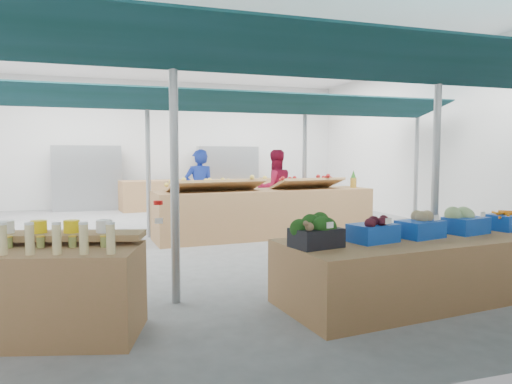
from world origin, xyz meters
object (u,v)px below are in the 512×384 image
(vendor_left, at_px, (199,190))
(bottle_shelf, at_px, (37,288))
(veg_counter, at_px, (432,267))
(fruit_counter, at_px, (265,213))
(vendor_right, at_px, (275,189))

(vendor_left, bearing_deg, bottle_shelf, 61.38)
(veg_counter, distance_m, fruit_counter, 4.57)
(bottle_shelf, distance_m, vendor_left, 6.11)
(fruit_counter, xyz_separation_m, vendor_left, (-1.20, 1.10, 0.43))
(veg_counter, bearing_deg, fruit_counter, 90.95)
(vendor_right, bearing_deg, vendor_left, -4.49)
(vendor_left, xyz_separation_m, vendor_right, (1.80, -0.00, 0.00))
(veg_counter, distance_m, vendor_left, 5.94)
(fruit_counter, relative_size, vendor_left, 2.50)
(fruit_counter, distance_m, vendor_left, 1.68)
(bottle_shelf, xyz_separation_m, vendor_left, (2.49, 5.56, 0.47))
(veg_counter, height_order, vendor_left, vendor_left)
(bottle_shelf, height_order, veg_counter, bottle_shelf)
(bottle_shelf, height_order, fruit_counter, bottle_shelf)
(vendor_left, height_order, vendor_right, same)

